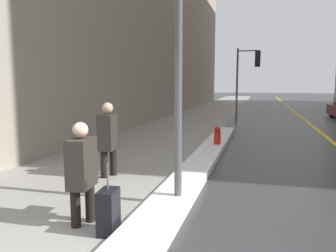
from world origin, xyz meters
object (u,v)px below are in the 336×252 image
at_px(pedestrian_in_glasses, 108,136).
at_px(traffic_light_near, 249,68).
at_px(lamp_post, 179,20).
at_px(fire_hydrant, 217,138).
at_px(rolling_suitcase, 108,212).
at_px(pedestrian_with_shoulder_bag, 82,169).

bearing_deg(pedestrian_in_glasses, traffic_light_near, 163.60).
bearing_deg(lamp_post, fire_hydrant, 89.68).
distance_m(lamp_post, traffic_light_near, 14.27).
distance_m(pedestrian_in_glasses, fire_hydrant, 4.14).
height_order(lamp_post, pedestrian_in_glasses, lamp_post).
distance_m(lamp_post, fire_hydrant, 5.51).
xyz_separation_m(lamp_post, rolling_suitcase, (-0.62, -1.29, -2.65)).
bearing_deg(pedestrian_in_glasses, rolling_suitcase, 19.87).
relative_size(lamp_post, rolling_suitcase, 5.19).
xyz_separation_m(pedestrian_with_shoulder_bag, rolling_suitcase, (0.47, -0.18, -0.50)).
relative_size(lamp_post, fire_hydrant, 7.04).
bearing_deg(rolling_suitcase, lamp_post, 148.52).
relative_size(rolling_suitcase, fire_hydrant, 1.36).
distance_m(lamp_post, pedestrian_with_shoulder_bag, 2.65).
height_order(traffic_light_near, fire_hydrant, traffic_light_near).
bearing_deg(lamp_post, pedestrian_in_glasses, 146.90).
distance_m(lamp_post, pedestrian_in_glasses, 2.99).
xyz_separation_m(pedestrian_in_glasses, fire_hydrant, (1.84, 3.67, -0.54)).
bearing_deg(traffic_light_near, pedestrian_with_shoulder_bag, -96.67).
xyz_separation_m(lamp_post, pedestrian_with_shoulder_bag, (-1.09, -1.11, -2.15)).
relative_size(pedestrian_with_shoulder_bag, pedestrian_in_glasses, 0.92).
bearing_deg(pedestrian_with_shoulder_bag, fire_hydrant, 163.46).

